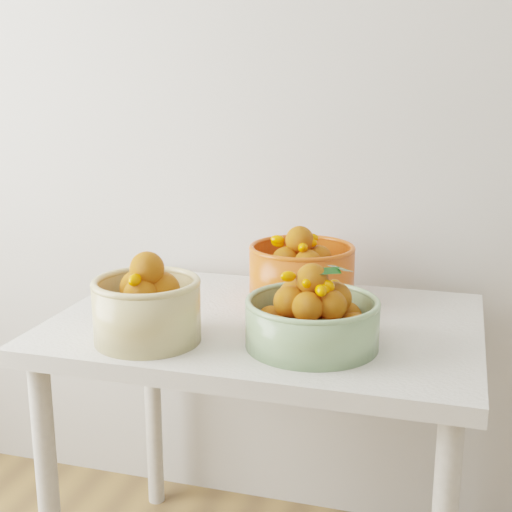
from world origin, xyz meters
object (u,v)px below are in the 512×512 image
Objects in this scene: bowl_green at (312,318)px; table at (266,357)px; bowl_cream at (147,307)px; bowl_orange at (302,272)px.

table is at bearing 135.14° from bowl_green.
table is at bearing 44.52° from bowl_cream.
bowl_cream is 0.71× the size of bowl_green.
bowl_orange reaches higher than bowl_green.
bowl_cream reaches higher than bowl_orange.
bowl_cream is 0.36m from bowl_green.
bowl_cream reaches higher than table.
bowl_orange is (-0.09, 0.31, 0.01)m from bowl_green.
bowl_orange is at bearing 106.63° from bowl_green.
bowl_orange reaches higher than table.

